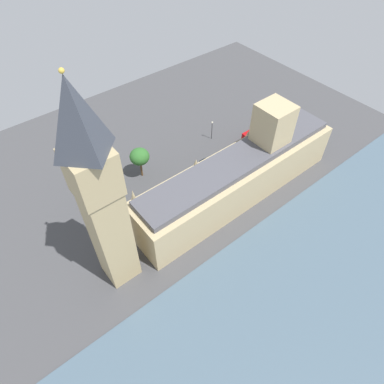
{
  "coord_description": "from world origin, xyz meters",
  "views": [
    {
      "loc": [
        -45.08,
        50.24,
        71.9
      ],
      "look_at": [
        1.0,
        13.23,
        7.38
      ],
      "focal_mm": 31.71,
      "sensor_mm": 36.0,
      "label": 1
    }
  ],
  "objects": [
    {
      "name": "plane_tree_by_river_gate",
      "position": [
        19.96,
        29.44,
        6.92
      ],
      "size": [
        6.04,
        6.04,
        9.52
      ],
      "color": "brown",
      "rests_on": "ground"
    },
    {
      "name": "car_white_midblock",
      "position": [
        13.0,
        -0.91,
        0.89
      ],
      "size": [
        1.99,
        4.5,
        1.74
      ],
      "rotation": [
        0.0,
        0.0,
        -0.03
      ],
      "color": "silver",
      "rests_on": "ground"
    },
    {
      "name": "ground_plane",
      "position": [
        0.0,
        0.0,
        0.0
      ],
      "size": [
        139.92,
        139.92,
        0.0
      ],
      "primitive_type": "plane",
      "color": "#424244"
    },
    {
      "name": "parliament_building",
      "position": [
        -1.99,
        -1.47,
        7.5
      ],
      "size": [
        13.36,
        62.5,
        24.78
      ],
      "color": "tan",
      "rests_on": "ground"
    },
    {
      "name": "plane_tree_near_tower",
      "position": [
        21.02,
        16.38,
        7.43
      ],
      "size": [
        5.67,
        5.67,
        9.89
      ],
      "color": "brown",
      "rests_on": "ground"
    },
    {
      "name": "car_yellow_cab_kerbside",
      "position": [
        12.64,
        10.56,
        0.89
      ],
      "size": [
        1.91,
        4.38,
        1.74
      ],
      "rotation": [
        0.0,
        0.0,
        3.15
      ],
      "color": "gold",
      "rests_on": "ground"
    },
    {
      "name": "pedestrian_under_trees",
      "position": [
        6.37,
        -4.23,
        0.7
      ],
      "size": [
        0.65,
        0.63,
        1.56
      ],
      "rotation": [
        0.0,
        0.0,
        2.26
      ],
      "color": "gray",
      "rests_on": "ground"
    },
    {
      "name": "car_blue_opposite_hall",
      "position": [
        10.99,
        21.49,
        0.89
      ],
      "size": [
        1.91,
        4.43,
        1.74
      ],
      "rotation": [
        0.0,
        0.0,
        3.17
      ],
      "color": "navy",
      "rests_on": "ground"
    },
    {
      "name": "street_lamp_far_end",
      "position": [
        21.24,
        -11.42,
        4.72
      ],
      "size": [
        0.56,
        0.56,
        6.83
      ],
      "color": "black",
      "rests_on": "ground"
    },
    {
      "name": "clock_tower",
      "position": [
        -2.87,
        37.77,
        26.3
      ],
      "size": [
        7.87,
        7.87,
        50.89
      ],
      "color": "tan",
      "rests_on": "ground"
    },
    {
      "name": "river_thames",
      "position": [
        -34.35,
        0.0,
        0.12
      ],
      "size": [
        41.22,
        125.93,
        0.25
      ],
      "primitive_type": "cube",
      "color": "#475B6B",
      "rests_on": "ground"
    },
    {
      "name": "double_decker_bus_leading",
      "position": [
        11.32,
        -21.85,
        2.63
      ],
      "size": [
        2.85,
        10.56,
        4.75
      ],
      "rotation": [
        0.0,
        0.0,
        3.12
      ],
      "color": "#B20C0F",
      "rests_on": "ground"
    },
    {
      "name": "car_black_trailing",
      "position": [
        11.2,
        -8.39,
        0.89
      ],
      "size": [
        2.02,
        4.52,
        1.74
      ],
      "rotation": [
        0.0,
        0.0,
        3.18
      ],
      "color": "black",
      "rests_on": "ground"
    }
  ]
}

